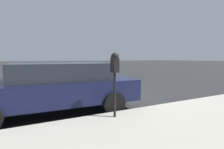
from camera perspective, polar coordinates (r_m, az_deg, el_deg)
name	(u,v)px	position (r m, az deg, el deg)	size (l,w,h in m)	color
ground_plane	(102,98)	(6.98, -3.17, -7.74)	(220.00, 220.00, 0.00)	#2B2B2D
parking_meter	(115,68)	(4.13, 0.91, 2.12)	(0.21, 0.19, 1.55)	black
car_navy	(56,86)	(5.33, -17.95, -3.66)	(2.25, 4.80, 1.43)	#14193D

